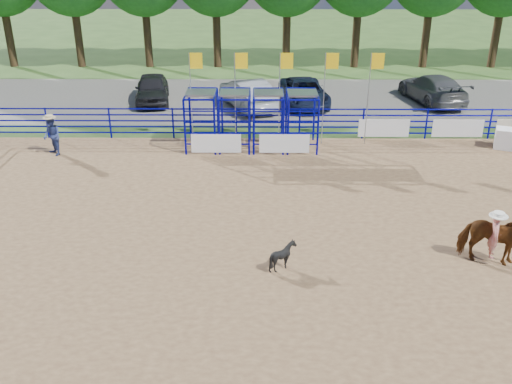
% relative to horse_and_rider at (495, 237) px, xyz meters
% --- Properties ---
extents(ground, '(120.00, 120.00, 0.00)m').
position_rel_horse_and_rider_xyz_m(ground, '(-4.99, 1.26, -0.92)').
color(ground, '#3C5D25').
rests_on(ground, ground).
extents(arena_dirt, '(30.00, 20.00, 0.02)m').
position_rel_horse_and_rider_xyz_m(arena_dirt, '(-4.99, 1.26, -0.91)').
color(arena_dirt, olive).
rests_on(arena_dirt, ground).
extents(gravel_strip, '(40.00, 10.00, 0.01)m').
position_rel_horse_and_rider_xyz_m(gravel_strip, '(-4.99, 18.26, -0.91)').
color(gravel_strip, slate).
rests_on(gravel_strip, ground).
extents(horse_and_rider, '(2.13, 1.39, 2.37)m').
position_rel_horse_and_rider_xyz_m(horse_and_rider, '(0.00, 0.00, 0.00)').
color(horse_and_rider, '#603313').
rests_on(horse_and_rider, arena_dirt).
extents(calf, '(0.84, 0.76, 0.85)m').
position_rel_horse_and_rider_xyz_m(calf, '(-6.18, -0.33, -0.47)').
color(calf, black).
rests_on(calf, arena_dirt).
extents(spectator_cowboy, '(1.05, 1.07, 1.79)m').
position_rel_horse_and_rider_xyz_m(spectator_cowboy, '(-15.97, 8.97, 0.00)').
color(spectator_cowboy, navy).
rests_on(spectator_cowboy, arena_dirt).
extents(car_a, '(2.50, 4.82, 1.57)m').
position_rel_horse_and_rider_xyz_m(car_a, '(-13.08, 17.62, -0.12)').
color(car_a, black).
rests_on(car_a, gravel_strip).
extents(car_b, '(3.47, 5.21, 1.62)m').
position_rel_horse_and_rider_xyz_m(car_b, '(-7.56, 16.45, -0.10)').
color(car_b, gray).
rests_on(car_b, gravel_strip).
extents(car_c, '(2.90, 5.37, 1.43)m').
position_rel_horse_and_rider_xyz_m(car_c, '(-4.38, 17.10, -0.19)').
color(car_c, '#141C34').
rests_on(car_c, gravel_strip).
extents(car_d, '(3.28, 5.80, 1.58)m').
position_rel_horse_and_rider_xyz_m(car_d, '(3.08, 17.81, -0.12)').
color(car_d, '#58585A').
rests_on(car_d, gravel_strip).
extents(perimeter_fence, '(30.10, 20.10, 1.50)m').
position_rel_horse_and_rider_xyz_m(perimeter_fence, '(-4.99, 1.26, -0.17)').
color(perimeter_fence, '#060795').
rests_on(perimeter_fence, ground).
extents(chute_assembly, '(19.32, 2.41, 4.20)m').
position_rel_horse_and_rider_xyz_m(chute_assembly, '(-6.89, 10.09, 0.34)').
color(chute_assembly, '#060795').
rests_on(chute_assembly, ground).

